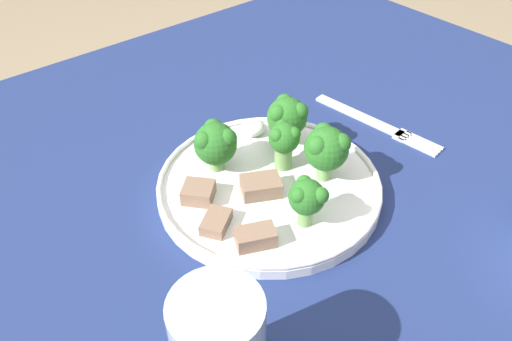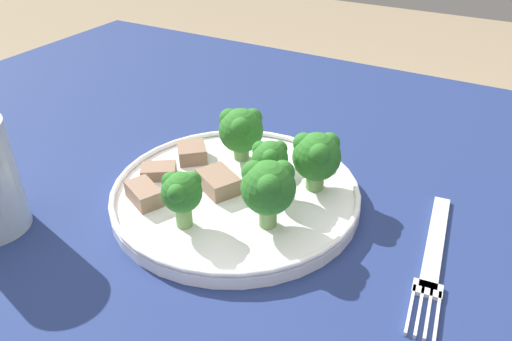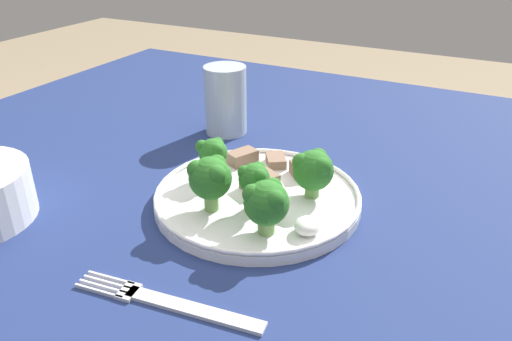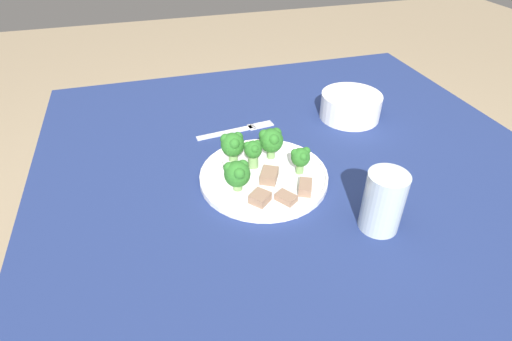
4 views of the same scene
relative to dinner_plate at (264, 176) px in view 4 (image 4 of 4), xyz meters
The scene contains 15 objects.
table 0.14m from the dinner_plate, 84.91° to the left, with size 1.14×1.08×0.76m.
dinner_plate is the anchor object (origin of this frame).
fork 0.20m from the dinner_plate, behind, with size 0.04×0.19×0.00m.
cream_bowl 0.34m from the dinner_plate, 123.53° to the left, with size 0.15×0.15×0.06m.
drinking_glass 0.24m from the dinner_plate, 39.82° to the left, with size 0.07×0.07×0.11m.
broccoli_floret_near_rim_left 0.08m from the dinner_plate, 79.78° to the left, with size 0.04×0.04×0.06m.
broccoli_floret_center_left 0.08m from the dinner_plate, 64.41° to the right, with size 0.05×0.05×0.06m.
broccoli_floret_back_left 0.05m from the dinner_plate, 159.10° to the right, with size 0.04×0.04×0.06m.
broccoli_floret_front_left 0.08m from the dinner_plate, 149.31° to the left, with size 0.05×0.05×0.07m.
broccoli_floret_center_back 0.09m from the dinner_plate, 146.14° to the right, with size 0.05×0.05×0.06m.
meat_slice_front_slice 0.09m from the dinner_plate, 40.40° to the left, with size 0.05×0.04×0.02m.
meat_slice_middle_slice 0.08m from the dinner_plate, 21.91° to the right, with size 0.04×0.04×0.02m.
meat_slice_rear_slice 0.02m from the dinner_plate, 18.83° to the left, with size 0.05×0.05×0.02m.
meat_slice_edge_slice 0.09m from the dinner_plate, 10.47° to the left, with size 0.04×0.04×0.01m.
sauce_dollop 0.10m from the dinner_plate, 119.14° to the right, with size 0.03×0.03×0.02m.
Camera 4 is at (0.59, -0.27, 1.24)m, focal length 28.00 mm.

